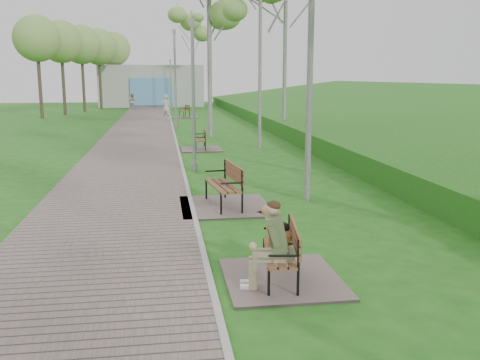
% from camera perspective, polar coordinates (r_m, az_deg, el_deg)
% --- Properties ---
extents(walkway, '(3.50, 67.00, 0.04)m').
position_cam_1_polar(walkway, '(25.32, -10.85, 4.21)').
color(walkway, '#695A55').
rests_on(walkway, ground).
extents(kerb, '(0.10, 67.00, 0.05)m').
position_cam_1_polar(kerb, '(25.31, -6.88, 4.34)').
color(kerb, '#999993').
rests_on(kerb, ground).
extents(embankment, '(14.00, 70.00, 1.60)m').
position_cam_1_polar(embankment, '(26.95, 19.71, 4.12)').
color(embankment, '#387B23').
rests_on(embankment, ground).
extents(building_north, '(10.00, 5.20, 4.00)m').
position_cam_1_polar(building_north, '(54.62, -9.39, 9.88)').
color(building_north, '#9E9E99').
rests_on(building_north, ground).
extents(bench_main, '(1.68, 1.86, 1.46)m').
position_cam_1_polar(bench_main, '(7.78, 3.98, -7.94)').
color(bench_main, '#695A55').
rests_on(bench_main, ground).
extents(bench_second, '(1.99, 2.21, 1.22)m').
position_cam_1_polar(bench_second, '(12.12, -1.78, -1.86)').
color(bench_second, '#695A55').
rests_on(bench_second, ground).
extents(bench_third, '(1.63, 1.81, 1.00)m').
position_cam_1_polar(bench_third, '(21.76, -4.25, 3.72)').
color(bench_third, '#695A55').
rests_on(bench_third, ground).
extents(bench_far, '(1.83, 2.03, 1.12)m').
position_cam_1_polar(bench_far, '(39.21, -5.93, 6.96)').
color(bench_far, '#695A55').
rests_on(bench_far, ground).
extents(lamp_post_second, '(0.18, 0.18, 4.62)m').
position_cam_1_polar(lamp_post_second, '(16.59, -4.99, 8.31)').
color(lamp_post_second, gray).
rests_on(lamp_post_second, ground).
extents(lamp_post_third, '(0.21, 0.21, 5.50)m').
position_cam_1_polar(lamp_post_third, '(31.14, -6.92, 10.27)').
color(lamp_post_third, gray).
rests_on(lamp_post_third, ground).
extents(lamp_post_far, '(0.17, 0.17, 4.41)m').
position_cam_1_polar(lamp_post_far, '(49.15, -7.39, 9.90)').
color(lamp_post_far, gray).
rests_on(lamp_post_far, ground).
extents(pedestrian_near, '(0.74, 0.62, 1.74)m').
position_cam_1_polar(pedestrian_near, '(36.88, -7.89, 7.70)').
color(pedestrian_near, silver).
rests_on(pedestrian_near, ground).
extents(pedestrian_far, '(0.75, 0.61, 1.45)m').
position_cam_1_polar(pedestrian_far, '(49.19, -11.45, 8.22)').
color(pedestrian_far, '#9D9789').
rests_on(pedestrian_far, ground).
extents(birch_distant_a, '(2.77, 2.77, 8.78)m').
position_cam_1_polar(birch_distant_a, '(48.03, -5.16, 15.70)').
color(birch_distant_a, silver).
rests_on(birch_distant_a, ground).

